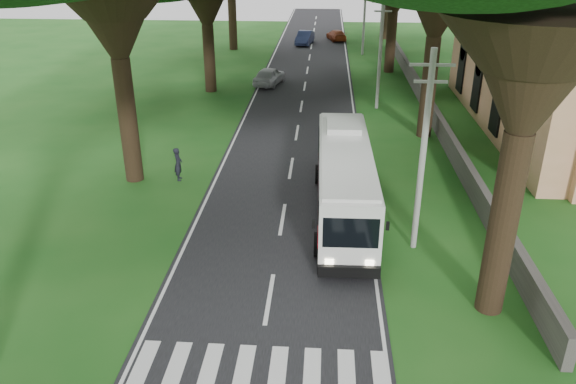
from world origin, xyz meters
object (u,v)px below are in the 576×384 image
at_px(coach_bus, 344,179).
at_px(distant_car_b, 305,38).
at_px(pole_far, 365,13).
at_px(pole_mid, 380,50).
at_px(distant_car_a, 269,76).
at_px(distant_car_c, 336,35).
at_px(pedestrian, 178,164).
at_px(pole_near, 423,150).

distance_m(coach_bus, distant_car_b, 42.87).
xyz_separation_m(pole_far, distant_car_b, (-6.30, 5.45, -3.42)).
xyz_separation_m(pole_mid, pole_far, (0.00, 20.00, 0.00)).
bearing_deg(distant_car_a, distant_car_c, -92.30).
height_order(pole_far, distant_car_b, pole_far).
bearing_deg(pedestrian, distant_car_a, -16.61).
bearing_deg(pole_mid, distant_car_c, 95.35).
relative_size(pole_far, pedestrian, 4.60).
bearing_deg(pedestrian, coach_bus, -120.96).
distance_m(coach_bus, distant_car_c, 45.58).
bearing_deg(coach_bus, pedestrian, 157.16).
bearing_deg(distant_car_a, pole_far, -109.25).
distance_m(pole_mid, distant_car_c, 28.65).
distance_m(pole_far, distant_car_c, 9.41).
height_order(pole_mid, distant_car_c, pole_mid).
height_order(pole_near, distant_car_c, pole_near).
bearing_deg(pedestrian, distant_car_b, -16.13).
height_order(distant_car_b, distant_car_c, distant_car_b).
height_order(pole_far, coach_bus, pole_far).
xyz_separation_m(pole_near, distant_car_b, (-6.30, 45.45, -3.42)).
relative_size(coach_bus, distant_car_a, 2.52).
bearing_deg(distant_car_c, pole_far, 94.61).
distance_m(pole_mid, pole_far, 20.00).
bearing_deg(pole_mid, coach_bus, -99.21).
xyz_separation_m(pole_far, distant_car_c, (-2.65, 8.31, -3.54)).
relative_size(distant_car_a, distant_car_c, 1.03).
bearing_deg(pole_mid, pole_near, -90.00).
distance_m(pole_near, pole_mid, 20.00).
height_order(pole_mid, distant_car_a, pole_mid).
distance_m(pole_mid, pedestrian, 18.14).
distance_m(coach_bus, distant_car_a, 24.28).
bearing_deg(distant_car_c, pedestrian, 65.47).
bearing_deg(distant_car_a, pole_mid, 155.98).
bearing_deg(pedestrian, pole_mid, -47.88).
relative_size(pole_near, distant_car_a, 1.84).
xyz_separation_m(pole_near, coach_bus, (-2.80, 2.73, -2.45)).
xyz_separation_m(pole_far, coach_bus, (-2.80, -37.27, -2.45)).
relative_size(pole_near, pedestrian, 4.60).
height_order(coach_bus, pedestrian, coach_bus).
relative_size(pole_mid, distant_car_a, 1.84).
bearing_deg(distant_car_b, pole_near, -74.19).
relative_size(pole_far, distant_car_b, 1.79).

